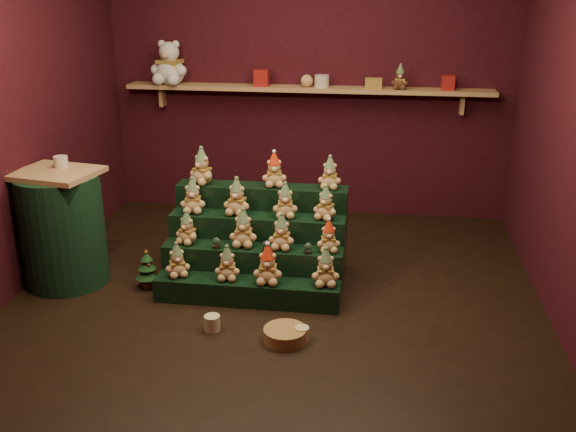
% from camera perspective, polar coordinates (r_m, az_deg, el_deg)
% --- Properties ---
extents(ground, '(4.00, 4.00, 0.00)m').
position_cam_1_polar(ground, '(5.01, -0.99, -6.95)').
color(ground, black).
rests_on(ground, ground).
extents(back_wall, '(4.00, 0.10, 2.80)m').
position_cam_1_polar(back_wall, '(6.56, 1.87, 12.33)').
color(back_wall, black).
rests_on(back_wall, ground).
extents(front_wall, '(4.00, 0.10, 2.80)m').
position_cam_1_polar(front_wall, '(2.62, -8.37, 0.44)').
color(front_wall, black).
rests_on(front_wall, ground).
extents(left_wall, '(0.10, 4.00, 2.80)m').
position_cam_1_polar(left_wall, '(5.28, -23.89, 8.82)').
color(left_wall, black).
rests_on(left_wall, ground).
extents(back_shelf, '(3.60, 0.26, 0.24)m').
position_cam_1_polar(back_shelf, '(6.40, 1.68, 11.19)').
color(back_shelf, tan).
rests_on(back_shelf, ground).
extents(riser_tier_front, '(1.40, 0.22, 0.18)m').
position_cam_1_polar(riser_tier_front, '(4.86, -3.65, -6.70)').
color(riser_tier_front, black).
rests_on(riser_tier_front, ground).
extents(riser_tier_midfront, '(1.40, 0.22, 0.36)m').
position_cam_1_polar(riser_tier_midfront, '(5.01, -3.16, -4.67)').
color(riser_tier_midfront, black).
rests_on(riser_tier_midfront, ground).
extents(riser_tier_midback, '(1.40, 0.22, 0.54)m').
position_cam_1_polar(riser_tier_midback, '(5.18, -2.70, -2.77)').
color(riser_tier_midback, black).
rests_on(riser_tier_midback, ground).
extents(riser_tier_back, '(1.40, 0.22, 0.72)m').
position_cam_1_polar(riser_tier_back, '(5.34, -2.28, -0.98)').
color(riser_tier_back, black).
rests_on(riser_tier_back, ground).
extents(teddy_0, '(0.24, 0.23, 0.26)m').
position_cam_1_polar(teddy_0, '(4.91, -9.84, -3.87)').
color(teddy_0, tan).
rests_on(teddy_0, riser_tier_front).
extents(teddy_1, '(0.20, 0.18, 0.26)m').
position_cam_1_polar(teddy_1, '(4.80, -5.42, -4.19)').
color(teddy_1, tan).
rests_on(teddy_1, riser_tier_front).
extents(teddy_2, '(0.22, 0.20, 0.30)m').
position_cam_1_polar(teddy_2, '(4.72, -1.81, -4.31)').
color(teddy_2, tan).
rests_on(teddy_2, riser_tier_front).
extents(teddy_3, '(0.23, 0.21, 0.29)m').
position_cam_1_polar(teddy_3, '(4.69, 3.36, -4.55)').
color(teddy_3, tan).
rests_on(teddy_3, riser_tier_front).
extents(teddy_4, '(0.23, 0.22, 0.26)m').
position_cam_1_polar(teddy_4, '(5.02, -8.96, -1.03)').
color(teddy_4, tan).
rests_on(teddy_4, riser_tier_midfront).
extents(teddy_5, '(0.22, 0.20, 0.30)m').
position_cam_1_polar(teddy_5, '(4.92, -4.00, -1.05)').
color(teddy_5, tan).
rests_on(teddy_5, riser_tier_midfront).
extents(teddy_6, '(0.21, 0.19, 0.27)m').
position_cam_1_polar(teddy_6, '(4.86, -0.57, -1.41)').
color(teddy_6, tan).
rests_on(teddy_6, riser_tier_midfront).
extents(teddy_7, '(0.20, 0.19, 0.25)m').
position_cam_1_polar(teddy_7, '(4.82, 3.62, -1.79)').
color(teddy_7, tan).
rests_on(teddy_7, riser_tier_midfront).
extents(teddy_8, '(0.22, 0.21, 0.28)m').
position_cam_1_polar(teddy_8, '(5.15, -8.47, 1.81)').
color(teddy_8, tan).
rests_on(teddy_8, riser_tier_midback).
extents(teddy_9, '(0.23, 0.22, 0.30)m').
position_cam_1_polar(teddy_9, '(5.07, -4.56, 1.73)').
color(teddy_9, tan).
rests_on(teddy_9, riser_tier_midback).
extents(teddy_10, '(0.22, 0.20, 0.27)m').
position_cam_1_polar(teddy_10, '(5.00, -0.25, 1.40)').
color(teddy_10, tan).
rests_on(teddy_10, riser_tier_midback).
extents(teddy_11, '(0.23, 0.22, 0.26)m').
position_cam_1_polar(teddy_11, '(4.96, 3.38, 1.18)').
color(teddy_11, tan).
rests_on(teddy_11, riser_tier_midback).
extents(teddy_12, '(0.27, 0.26, 0.30)m').
position_cam_1_polar(teddy_12, '(5.28, -7.66, 4.42)').
color(teddy_12, tan).
rests_on(teddy_12, riser_tier_back).
extents(teddy_13, '(0.23, 0.21, 0.28)m').
position_cam_1_polar(teddy_13, '(5.17, -1.23, 4.13)').
color(teddy_13, tan).
rests_on(teddy_13, riser_tier_back).
extents(teddy_14, '(0.19, 0.17, 0.26)m').
position_cam_1_polar(teddy_14, '(5.13, 3.75, 3.87)').
color(teddy_14, tan).
rests_on(teddy_14, riser_tier_back).
extents(snow_globe_a, '(0.06, 0.06, 0.09)m').
position_cam_1_polar(snow_globe_a, '(4.93, -6.39, -2.38)').
color(snow_globe_a, black).
rests_on(snow_globe_a, riser_tier_midfront).
extents(snow_globe_b, '(0.06, 0.06, 0.08)m').
position_cam_1_polar(snow_globe_b, '(4.85, -1.96, -2.66)').
color(snow_globe_b, black).
rests_on(snow_globe_b, riser_tier_midfront).
extents(snow_globe_c, '(0.06, 0.06, 0.08)m').
position_cam_1_polar(snow_globe_c, '(4.81, 1.79, -2.88)').
color(snow_globe_c, black).
rests_on(snow_globe_c, riser_tier_midfront).
extents(side_table, '(0.68, 0.65, 0.93)m').
position_cam_1_polar(side_table, '(5.34, -19.40, -1.03)').
color(side_table, tan).
rests_on(side_table, ground).
extents(table_ornament, '(0.11, 0.11, 0.09)m').
position_cam_1_polar(table_ornament, '(5.27, -19.54, 4.57)').
color(table_ornament, beige).
rests_on(table_ornament, side_table).
extents(mini_christmas_tree, '(0.19, 0.19, 0.33)m').
position_cam_1_polar(mini_christmas_tree, '(5.17, -12.39, -4.59)').
color(mini_christmas_tree, '#4A331A').
rests_on(mini_christmas_tree, ground).
extents(mug_left, '(0.11, 0.11, 0.11)m').
position_cam_1_polar(mug_left, '(4.53, -6.75, -9.43)').
color(mug_left, beige).
rests_on(mug_left, ground).
extents(mug_right, '(0.10, 0.10, 0.10)m').
position_cam_1_polar(mug_right, '(4.38, 1.25, -10.43)').
color(mug_right, beige).
rests_on(mug_right, ground).
extents(wicker_basket, '(0.35, 0.35, 0.09)m').
position_cam_1_polar(wicker_basket, '(4.38, -0.27, -10.51)').
color(wicker_basket, '#9F7440').
rests_on(wicker_basket, ground).
extents(white_bear, '(0.43, 0.40, 0.54)m').
position_cam_1_polar(white_bear, '(6.63, -10.50, 13.74)').
color(white_bear, silver).
rests_on(white_bear, back_shelf).
extents(brown_bear, '(0.16, 0.15, 0.23)m').
position_cam_1_polar(brown_bear, '(6.31, 9.93, 12.06)').
color(brown_bear, '#502B1A').
rests_on(brown_bear, back_shelf).
extents(gift_tin_red_a, '(0.14, 0.14, 0.16)m').
position_cam_1_polar(gift_tin_red_a, '(6.43, -2.34, 12.17)').
color(gift_tin_red_a, '#AC201A').
rests_on(gift_tin_red_a, back_shelf).
extents(gift_tin_cream, '(0.14, 0.14, 0.12)m').
position_cam_1_polar(gift_tin_cream, '(6.35, 3.03, 11.88)').
color(gift_tin_cream, beige).
rests_on(gift_tin_cream, back_shelf).
extents(gift_tin_red_b, '(0.12, 0.12, 0.14)m').
position_cam_1_polar(gift_tin_red_b, '(6.35, 14.02, 11.42)').
color(gift_tin_red_b, '#AC201A').
rests_on(gift_tin_red_b, back_shelf).
extents(shelf_plush_ball, '(0.12, 0.12, 0.12)m').
position_cam_1_polar(shelf_plush_ball, '(6.36, 1.69, 11.92)').
color(shelf_plush_ball, tan).
rests_on(shelf_plush_ball, back_shelf).
extents(scarf_gift_box, '(0.16, 0.10, 0.10)m').
position_cam_1_polar(scarf_gift_box, '(6.32, 7.61, 11.61)').
color(scarf_gift_box, '#C86C1C').
rests_on(scarf_gift_box, back_shelf).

